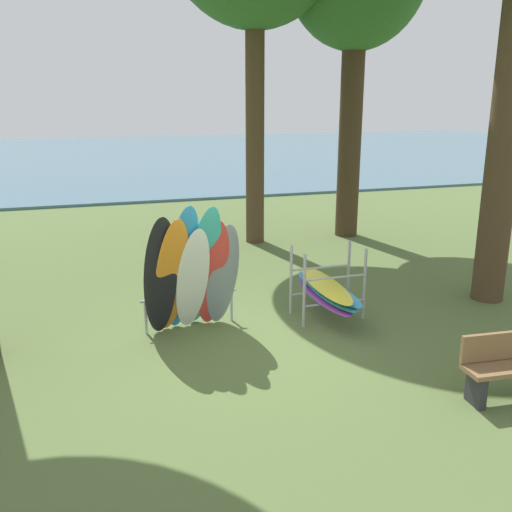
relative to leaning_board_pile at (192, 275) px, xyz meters
The scene contains 4 objects.
ground_plane 1.28m from the leaning_board_pile, 49.11° to the right, with size 80.00×80.00×0.00m, color #566B38.
lake_water 30.08m from the leaning_board_pile, 89.01° to the left, with size 80.00×36.00×0.10m, color #477084.
leaning_board_pile is the anchor object (origin of this frame).
board_storage_rack 2.41m from the leaning_board_pile, ahead, with size 1.15×2.13×1.25m.
Camera 1 is at (-2.11, -7.74, 3.67)m, focal length 39.65 mm.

